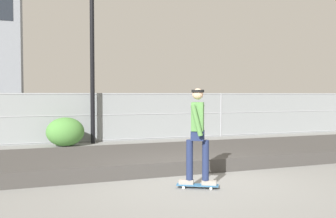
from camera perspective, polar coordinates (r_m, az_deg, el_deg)
ground_plane at (r=7.77m, az=4.12°, el=-11.16°), size 120.00×120.00×0.00m
gravel_berm at (r=9.88m, az=-1.48°, el=-7.33°), size 16.21×3.29×0.31m
skateboard at (r=7.33m, az=4.52°, el=-11.52°), size 0.80×0.56×0.07m
skater at (r=7.15m, az=4.55°, el=-3.18°), size 0.68×0.62×1.84m
chain_fence at (r=14.52m, az=-7.66°, el=-1.20°), size 26.87×0.06×1.85m
street_lamp at (r=14.20m, az=-11.52°, el=12.47°), size 0.44×0.44×6.99m
parked_car_near at (r=17.48m, az=-19.83°, el=-1.04°), size 4.43×2.01×1.66m
parked_car_mid at (r=17.98m, az=-2.89°, el=-0.82°), size 4.46×2.07×1.66m
parked_car_far at (r=21.57m, az=14.72°, el=-0.38°), size 4.43×2.00×1.66m
shrub_center at (r=13.45m, az=-15.39°, el=-3.37°), size 1.30×1.06×1.00m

